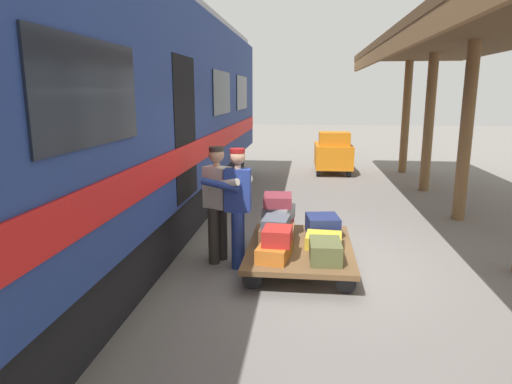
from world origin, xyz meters
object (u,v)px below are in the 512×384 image
(suitcase_slate_roller, at_px, (276,222))
(luggage_cart, at_px, (300,248))
(suitcase_orange_carryall, at_px, (274,252))
(suitcase_red_plastic, at_px, (277,236))
(baggage_tug, at_px, (333,153))
(suitcase_navy_fabric, at_px, (323,225))
(porter_in_overalls, at_px, (236,204))
(suitcase_gray_aluminum, at_px, (279,212))
(suitcase_olive_duffel, at_px, (325,251))
(suitcase_brown_leather, at_px, (277,236))
(suitcase_yellow_case, at_px, (324,240))
(porter_by_door, at_px, (218,201))
(train_car, at_px, (84,120))
(suitcase_maroon_trunk, at_px, (279,226))
(suitcase_burgundy_valise, at_px, (278,200))

(suitcase_slate_roller, bearing_deg, luggage_cart, -176.81)
(luggage_cart, relative_size, suitcase_orange_carryall, 3.52)
(suitcase_red_plastic, xyz_separation_m, baggage_tug, (-1.17, -8.46, 0.00))
(suitcase_navy_fabric, height_order, porter_in_overalls, porter_in_overalls)
(suitcase_navy_fabric, xyz_separation_m, suitcase_gray_aluminum, (0.67, 0.02, 0.18))
(baggage_tug, bearing_deg, suitcase_slate_roller, 81.25)
(suitcase_olive_duffel, relative_size, suitcase_slate_roller, 1.15)
(suitcase_navy_fabric, xyz_separation_m, suitcase_brown_leather, (0.66, 0.57, -0.01))
(suitcase_orange_carryall, distance_m, suitcase_brown_leather, 0.57)
(luggage_cart, distance_m, suitcase_yellow_case, 0.36)
(suitcase_brown_leather, height_order, baggage_tug, baggage_tug)
(porter_in_overalls, bearing_deg, suitcase_navy_fabric, -152.78)
(suitcase_yellow_case, xyz_separation_m, suitcase_olive_duffel, (0.00, 0.57, 0.04))
(suitcase_brown_leather, height_order, porter_in_overalls, porter_in_overalls)
(luggage_cart, bearing_deg, porter_by_door, -3.85)
(train_car, distance_m, porter_by_door, 2.26)
(suitcase_brown_leather, height_order, suitcase_slate_roller, suitcase_slate_roller)
(suitcase_yellow_case, relative_size, suitcase_gray_aluminum, 1.04)
(train_car, bearing_deg, suitcase_slate_roller, 177.27)
(train_car, relative_size, suitcase_gray_aluminum, 33.50)
(porter_by_door, bearing_deg, suitcase_gray_aluminum, -150.62)
(suitcase_navy_fabric, xyz_separation_m, suitcase_yellow_case, (0.00, 0.57, -0.06))
(suitcase_brown_leather, bearing_deg, baggage_tug, -98.67)
(suitcase_yellow_case, bearing_deg, suitcase_gray_aluminum, -39.55)
(suitcase_olive_duffel, height_order, porter_by_door, porter_by_door)
(suitcase_brown_leather, bearing_deg, suitcase_maroon_trunk, -90.00)
(suitcase_olive_duffel, bearing_deg, suitcase_burgundy_valise, -58.82)
(porter_in_overalls, relative_size, porter_by_door, 1.00)
(suitcase_orange_carryall, bearing_deg, porter_in_overalls, -41.84)
(suitcase_orange_carryall, xyz_separation_m, suitcase_brown_leather, (0.00, -0.57, 0.03))
(suitcase_olive_duffel, xyz_separation_m, porter_by_door, (1.52, -0.65, 0.47))
(suitcase_maroon_trunk, bearing_deg, train_car, 9.27)
(suitcase_orange_carryall, bearing_deg, suitcase_burgundy_valise, -88.42)
(train_car, bearing_deg, baggage_tug, -117.29)
(suitcase_navy_fabric, distance_m, suitcase_orange_carryall, 1.33)
(suitcase_yellow_case, height_order, suitcase_maroon_trunk, suitcase_maroon_trunk)
(suitcase_navy_fabric, bearing_deg, suitcase_gray_aluminum, 1.43)
(suitcase_maroon_trunk, height_order, porter_in_overalls, porter_in_overalls)
(suitcase_yellow_case, relative_size, suitcase_brown_leather, 0.97)
(train_car, height_order, baggage_tug, train_car)
(porter_by_door, bearing_deg, luggage_cart, 176.15)
(suitcase_slate_roller, height_order, suitcase_red_plastic, suitcase_red_plastic)
(suitcase_yellow_case, height_order, porter_by_door, porter_by_door)
(suitcase_slate_roller, bearing_deg, baggage_tug, -98.75)
(suitcase_slate_roller, height_order, suitcase_gray_aluminum, suitcase_gray_aluminum)
(suitcase_maroon_trunk, relative_size, suitcase_red_plastic, 1.33)
(train_car, bearing_deg, luggage_cart, 177.92)
(porter_in_overalls, bearing_deg, suitcase_yellow_case, -177.15)
(suitcase_maroon_trunk, bearing_deg, suitcase_slate_roller, 88.61)
(suitcase_yellow_case, distance_m, baggage_tug, 7.93)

